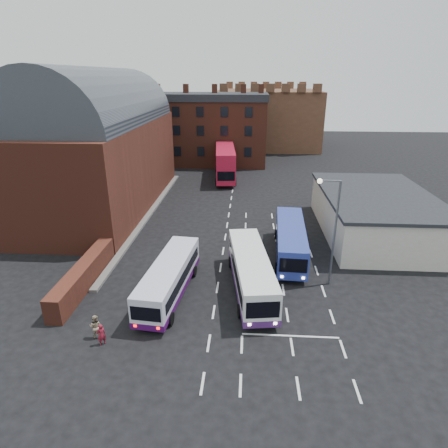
# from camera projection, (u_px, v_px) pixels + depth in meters

# --- Properties ---
(ground) EXTENTS (180.00, 180.00, 0.00)m
(ground) POSITION_uv_depth(u_px,v_px,m) (215.00, 305.00, 26.36)
(ground) COLOR black
(railway_station) EXTENTS (12.00, 28.00, 16.00)m
(railway_station) POSITION_uv_depth(u_px,v_px,m) (99.00, 143.00, 43.94)
(railway_station) COLOR #602B1E
(railway_station) RESTS_ON ground
(forecourt_wall) EXTENTS (1.20, 10.00, 1.80)m
(forecourt_wall) POSITION_uv_depth(u_px,v_px,m) (84.00, 275.00, 28.50)
(forecourt_wall) COLOR #602B1E
(forecourt_wall) RESTS_ON ground
(cream_building) EXTENTS (10.40, 16.40, 4.25)m
(cream_building) POSITION_uv_depth(u_px,v_px,m) (375.00, 213.00, 37.62)
(cream_building) COLOR beige
(cream_building) RESTS_ON ground
(brick_terrace) EXTENTS (22.00, 10.00, 11.00)m
(brick_terrace) POSITION_uv_depth(u_px,v_px,m) (204.00, 132.00, 67.32)
(brick_terrace) COLOR brown
(brick_terrace) RESTS_ON ground
(castle_keep) EXTENTS (22.00, 22.00, 12.00)m
(castle_keep) POSITION_uv_depth(u_px,v_px,m) (267.00, 118.00, 84.94)
(castle_keep) COLOR brown
(castle_keep) RESTS_ON ground
(bus_white_outbound) EXTENTS (3.13, 9.75, 2.61)m
(bus_white_outbound) POSITION_uv_depth(u_px,v_px,m) (169.00, 277.00, 27.03)
(bus_white_outbound) COLOR silver
(bus_white_outbound) RESTS_ON ground
(bus_white_inbound) EXTENTS (3.77, 10.65, 2.84)m
(bus_white_inbound) POSITION_uv_depth(u_px,v_px,m) (251.00, 270.00, 27.63)
(bus_white_inbound) COLOR white
(bus_white_inbound) RESTS_ON ground
(bus_blue) EXTENTS (3.10, 10.53, 2.84)m
(bus_blue) POSITION_uv_depth(u_px,v_px,m) (291.00, 239.00, 32.91)
(bus_blue) COLOR #293996
(bus_blue) RESTS_ON ground
(bus_red_double) EXTENTS (3.82, 12.33, 4.86)m
(bus_red_double) POSITION_uv_depth(u_px,v_px,m) (225.00, 163.00, 57.52)
(bus_red_double) COLOR red
(bus_red_double) RESTS_ON ground
(street_lamp) EXTENTS (1.71, 0.37, 8.38)m
(street_lamp) POSITION_uv_depth(u_px,v_px,m) (332.00, 223.00, 27.23)
(street_lamp) COLOR #54585E
(street_lamp) RESTS_ON ground
(pedestrian_red) EXTENTS (0.62, 0.61, 1.43)m
(pedestrian_red) POSITION_uv_depth(u_px,v_px,m) (101.00, 334.00, 22.28)
(pedestrian_red) COLOR maroon
(pedestrian_red) RESTS_ON ground
(pedestrian_beige) EXTENTS (0.76, 0.60, 1.55)m
(pedestrian_beige) POSITION_uv_depth(u_px,v_px,m) (96.00, 326.00, 22.90)
(pedestrian_beige) COLOR tan
(pedestrian_beige) RESTS_ON ground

